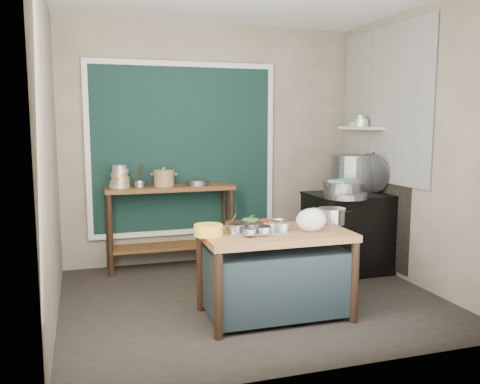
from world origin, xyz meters
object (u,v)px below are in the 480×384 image
object	(u,v)px
stove_block	(349,234)
steamer	(343,189)
saucepan	(331,216)
stock_pot	(352,173)
condiment_tray	(258,230)
prep_table	(275,274)
utensil_cup	(140,184)
yellow_basin	(208,230)
ceramic_crock	(164,179)
back_counter	(171,227)

from	to	relation	value
stove_block	steamer	size ratio (longest dim) A/B	1.93
saucepan	stock_pot	bearing A→B (deg)	37.09
stove_block	condiment_tray	size ratio (longest dim) A/B	1.83
prep_table	utensil_cup	size ratio (longest dim) A/B	9.39
saucepan	steamer	xyz separation A→B (m)	(0.54, 0.76, 0.13)
prep_table	steamer	bearing A→B (deg)	39.12
condiment_tray	utensil_cup	xyz separation A→B (m)	(-0.79, 1.71, 0.23)
yellow_basin	stock_pot	world-z (taller)	stock_pot
condiment_tray	ceramic_crock	distance (m)	1.81
utensil_cup	ceramic_crock	bearing A→B (deg)	0.21
prep_table	back_counter	distance (m)	1.86
stove_block	stock_pot	world-z (taller)	stock_pot
prep_table	stock_pot	bearing A→B (deg)	41.53
back_counter	condiment_tray	distance (m)	1.81
back_counter	stock_pot	size ratio (longest dim) A/B	2.74
yellow_basin	saucepan	size ratio (longest dim) A/B	0.91
yellow_basin	stock_pot	size ratio (longest dim) A/B	0.45
stove_block	steamer	bearing A→B (deg)	-142.28
prep_table	yellow_basin	xyz separation A→B (m)	(-0.58, 0.01, 0.42)
back_counter	ceramic_crock	size ratio (longest dim) A/B	5.94
steamer	stock_pot	bearing A→B (deg)	48.89
stove_block	condiment_tray	world-z (taller)	stove_block
stock_pot	prep_table	bearing A→B (deg)	-139.02
prep_table	condiment_tray	bearing A→B (deg)	167.17
yellow_basin	back_counter	bearing A→B (deg)	90.55
condiment_tray	ceramic_crock	size ratio (longest dim) A/B	2.01
yellow_basin	condiment_tray	bearing A→B (deg)	3.21
back_counter	saucepan	world-z (taller)	back_counter
prep_table	utensil_cup	world-z (taller)	utensil_cup
condiment_tray	saucepan	bearing A→B (deg)	8.72
ceramic_crock	steamer	world-z (taller)	ceramic_crock
saucepan	stock_pot	distance (m)	1.40
condiment_tray	steamer	size ratio (longest dim) A/B	1.05
yellow_basin	stove_block	bearing A→B (deg)	28.50
prep_table	stock_pot	world-z (taller)	stock_pot
prep_table	back_counter	bearing A→B (deg)	109.35
yellow_basin	ceramic_crock	size ratio (longest dim) A/B	0.97
back_counter	saucepan	size ratio (longest dim) A/B	5.54
back_counter	yellow_basin	distance (m)	1.78
yellow_basin	utensil_cup	xyz separation A→B (m)	(-0.36, 1.73, 0.19)
back_counter	stove_block	distance (m)	2.04
prep_table	yellow_basin	size ratio (longest dim) A/B	5.27
condiment_tray	saucepan	size ratio (longest dim) A/B	1.87
yellow_basin	stock_pot	distance (m)	2.38
stove_block	ceramic_crock	xyz separation A→B (m)	(-1.97, 0.71, 0.61)
utensil_cup	stock_pot	world-z (taller)	stock_pot
prep_table	stove_block	bearing A→B (deg)	39.02
prep_table	stock_pot	size ratio (longest dim) A/B	2.36
yellow_basin	ceramic_crock	distance (m)	1.75
back_counter	condiment_tray	size ratio (longest dim) A/B	2.95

